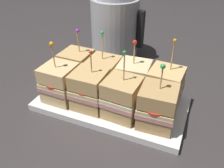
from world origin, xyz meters
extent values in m
plane|color=#383333|center=(0.00, 0.00, 0.00)|extent=(6.00, 6.00, 0.00)
cube|color=white|center=(0.00, 0.00, 0.01)|extent=(0.40, 0.21, 0.01)
cube|color=white|center=(0.00, 0.00, 0.01)|extent=(0.40, 0.21, 0.01)
cube|color=#DBB77A|center=(-0.13, -0.05, 0.04)|extent=(0.08, 0.08, 0.04)
cube|color=tan|center=(-0.13, -0.05, 0.06)|extent=(0.09, 0.09, 0.01)
cube|color=beige|center=(-0.13, -0.05, 0.07)|extent=(0.09, 0.09, 0.01)
cylinder|color=red|center=(-0.13, -0.06, 0.08)|extent=(0.06, 0.06, 0.00)
cube|color=#E8C281|center=(-0.13, -0.05, 0.10)|extent=(0.08, 0.08, 0.04)
cylinder|color=tan|center=(-0.13, -0.05, 0.15)|extent=(0.00, 0.01, 0.08)
sphere|color=orange|center=(-0.13, -0.05, 0.18)|extent=(0.01, 0.01, 0.01)
cube|color=tan|center=(-0.04, -0.04, 0.04)|extent=(0.08, 0.08, 0.04)
cube|color=tan|center=(-0.04, -0.04, 0.06)|extent=(0.09, 0.09, 0.01)
cube|color=beige|center=(-0.04, -0.04, 0.07)|extent=(0.08, 0.08, 0.01)
cylinder|color=red|center=(-0.04, -0.06, 0.08)|extent=(0.06, 0.06, 0.00)
cube|color=tan|center=(-0.04, -0.04, 0.10)|extent=(0.08, 0.08, 0.04)
cylinder|color=tan|center=(-0.04, -0.04, 0.14)|extent=(0.00, 0.01, 0.07)
sphere|color=red|center=(-0.04, -0.04, 0.17)|extent=(0.01, 0.01, 0.01)
cube|color=tan|center=(0.04, -0.04, 0.04)|extent=(0.09, 0.09, 0.04)
cube|color=tan|center=(0.04, -0.04, 0.06)|extent=(0.09, 0.09, 0.01)
cube|color=beige|center=(0.04, -0.04, 0.07)|extent=(0.09, 0.09, 0.01)
cylinder|color=red|center=(0.04, -0.06, 0.08)|extent=(0.05, 0.05, 0.00)
cube|color=tan|center=(0.04, -0.04, 0.10)|extent=(0.09, 0.09, 0.04)
cylinder|color=tan|center=(0.05, -0.04, 0.15)|extent=(0.00, 0.00, 0.08)
sphere|color=green|center=(0.05, -0.04, 0.19)|extent=(0.01, 0.01, 0.01)
cube|color=tan|center=(0.13, -0.04, 0.04)|extent=(0.08, 0.08, 0.04)
cube|color=tan|center=(0.13, -0.04, 0.06)|extent=(0.09, 0.09, 0.01)
cube|color=beige|center=(0.13, -0.04, 0.07)|extent=(0.09, 0.09, 0.01)
cylinder|color=red|center=(0.13, -0.06, 0.08)|extent=(0.06, 0.06, 0.00)
cube|color=tan|center=(0.13, -0.04, 0.10)|extent=(0.08, 0.08, 0.04)
cylinder|color=tan|center=(0.13, -0.04, 0.14)|extent=(0.00, 0.01, 0.07)
sphere|color=green|center=(0.13, -0.04, 0.17)|extent=(0.01, 0.01, 0.01)
cube|color=tan|center=(-0.13, 0.04, 0.04)|extent=(0.08, 0.08, 0.04)
cube|color=#B26B60|center=(-0.13, 0.04, 0.06)|extent=(0.09, 0.09, 0.01)
cube|color=beige|center=(-0.13, 0.04, 0.07)|extent=(0.09, 0.09, 0.01)
cylinder|color=red|center=(-0.13, 0.03, 0.08)|extent=(0.05, 0.05, 0.00)
cube|color=tan|center=(-0.13, 0.04, 0.10)|extent=(0.08, 0.08, 0.04)
cylinder|color=tan|center=(-0.12, 0.05, 0.14)|extent=(0.00, 0.01, 0.07)
sphere|color=purple|center=(-0.12, 0.05, 0.18)|extent=(0.01, 0.01, 0.01)
cube|color=tan|center=(-0.04, 0.04, 0.04)|extent=(0.08, 0.08, 0.04)
cube|color=tan|center=(-0.04, 0.04, 0.06)|extent=(0.09, 0.09, 0.01)
cube|color=beige|center=(-0.04, 0.04, 0.07)|extent=(0.08, 0.08, 0.01)
cube|color=tan|center=(-0.04, 0.04, 0.10)|extent=(0.08, 0.08, 0.04)
cylinder|color=tan|center=(-0.05, 0.05, 0.15)|extent=(0.00, 0.01, 0.08)
sphere|color=green|center=(-0.05, 0.05, 0.19)|extent=(0.01, 0.01, 0.01)
cube|color=beige|center=(0.04, 0.04, 0.04)|extent=(0.09, 0.09, 0.04)
cube|color=#B26B60|center=(0.04, 0.04, 0.06)|extent=(0.09, 0.09, 0.01)
cube|color=beige|center=(0.04, 0.04, 0.07)|extent=(0.09, 0.09, 0.01)
cylinder|color=red|center=(0.04, 0.03, 0.08)|extent=(0.05, 0.05, 0.00)
cube|color=beige|center=(0.04, 0.04, 0.10)|extent=(0.09, 0.09, 0.04)
cylinder|color=tan|center=(0.04, 0.04, 0.14)|extent=(0.00, 0.01, 0.07)
sphere|color=red|center=(0.04, 0.04, 0.18)|extent=(0.01, 0.01, 0.01)
cube|color=tan|center=(0.13, 0.04, 0.04)|extent=(0.09, 0.09, 0.04)
cube|color=tan|center=(0.13, 0.04, 0.06)|extent=(0.09, 0.09, 0.01)
cube|color=beige|center=(0.13, 0.04, 0.07)|extent=(0.09, 0.09, 0.01)
cylinder|color=red|center=(0.13, 0.03, 0.08)|extent=(0.05, 0.05, 0.00)
cube|color=#E0B771|center=(0.13, 0.04, 0.10)|extent=(0.09, 0.09, 0.04)
cylinder|color=tan|center=(0.14, 0.05, 0.15)|extent=(0.00, 0.01, 0.09)
sphere|color=orange|center=(0.14, 0.05, 0.19)|extent=(0.01, 0.01, 0.01)
cylinder|color=#B7BABF|center=(-0.11, 0.29, 0.11)|extent=(0.17, 0.17, 0.21)
cube|color=black|center=(-0.01, 0.29, 0.12)|extent=(0.02, 0.02, 0.13)
camera|label=1|loc=(0.20, -0.48, 0.41)|focal=38.00mm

